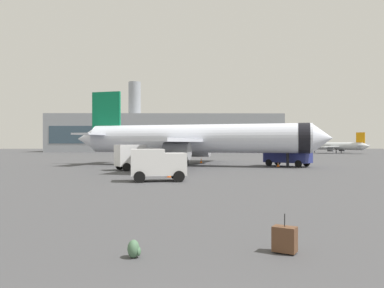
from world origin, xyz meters
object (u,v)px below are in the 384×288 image
at_px(fuel_truck, 287,153).
at_px(safety_cone_far, 201,161).
at_px(safety_cone_mid, 169,174).
at_px(safety_cone_outer, 121,162).
at_px(cargo_van, 158,163).
at_px(traveller_backpack, 134,249).
at_px(service_truck, 137,156).
at_px(airplane_taxiing, 335,146).
at_px(safety_cone_near, 278,164).
at_px(airplane_at_gate, 195,139).
at_px(rolling_suitcase, 285,239).

distance_m(fuel_truck, safety_cone_far, 13.74).
distance_m(safety_cone_mid, safety_cone_outer, 22.59).
height_order(fuel_truck, safety_cone_far, fuel_truck).
distance_m(cargo_van, traveller_backpack, 20.29).
bearing_deg(safety_cone_outer, service_truck, -72.08).
height_order(airplane_taxiing, cargo_van, airplane_taxiing).
xyz_separation_m(safety_cone_near, safety_cone_far, (-9.72, 8.95, 0.06)).
bearing_deg(safety_cone_far, fuel_truck, -35.56).
bearing_deg(airplane_taxiing, safety_cone_near, -117.20).
bearing_deg(safety_cone_outer, airplane_taxiing, 46.90).
relative_size(safety_cone_near, traveller_backpack, 1.33).
distance_m(service_truck, safety_cone_far, 16.78).
distance_m(airplane_taxiing, safety_cone_mid, 92.22).
bearing_deg(safety_cone_near, airplane_taxiing, 62.80).
xyz_separation_m(airplane_taxiing, safety_cone_mid, (-46.64, -79.53, -1.81)).
bearing_deg(safety_cone_far, safety_cone_outer, -166.34).
distance_m(airplane_at_gate, fuel_truck, 12.47).
distance_m(airplane_at_gate, service_truck, 10.62).
distance_m(cargo_van, safety_cone_mid, 3.74).
relative_size(cargo_van, safety_cone_far, 6.19).
xyz_separation_m(safety_cone_near, safety_cone_outer, (-21.52, 6.08, 0.05)).
xyz_separation_m(safety_cone_far, traveller_backpack, (-3.62, -47.70, -0.14)).
distance_m(fuel_truck, safety_cone_mid, 21.94).
relative_size(airplane_taxiing, safety_cone_mid, 26.79).
height_order(airplane_at_gate, service_truck, airplane_at_gate).
bearing_deg(traveller_backpack, safety_cone_far, 85.67).
height_order(airplane_at_gate, rolling_suitcase, airplane_at_gate).
distance_m(airplane_taxiing, safety_cone_outer, 80.01).
bearing_deg(traveller_backpack, fuel_truck, 69.66).
bearing_deg(traveller_backpack, service_truck, 97.51).
bearing_deg(safety_cone_far, rolling_suitcase, -89.34).
height_order(cargo_van, safety_cone_mid, cargo_van).
bearing_deg(airplane_at_gate, safety_cone_near, -10.99).
bearing_deg(safety_cone_far, service_truck, -118.43).
height_order(safety_cone_near, traveller_backpack, safety_cone_near).
xyz_separation_m(airplane_at_gate, safety_cone_near, (10.87, -2.11, -3.34)).
distance_m(airplane_taxiing, safety_cone_far, 70.18).
bearing_deg(fuel_truck, rolling_suitcase, -105.04).
distance_m(safety_cone_near, safety_cone_far, 13.21).
bearing_deg(rolling_suitcase, safety_cone_outer, 105.52).
relative_size(airplane_at_gate, airplane_taxiing, 1.95).
xyz_separation_m(service_truck, traveller_backpack, (4.35, -32.98, -1.37)).
bearing_deg(fuel_truck, safety_cone_near, -144.53).
distance_m(fuel_truck, traveller_backpack, 42.42).
bearing_deg(traveller_backpack, safety_cone_outer, 100.34).
bearing_deg(service_truck, safety_cone_far, 61.57).
height_order(fuel_truck, rolling_suitcase, fuel_truck).
relative_size(safety_cone_far, rolling_suitcase, 0.68).
bearing_deg(safety_cone_near, safety_cone_mid, -131.93).
bearing_deg(fuel_truck, safety_cone_outer, 167.50).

